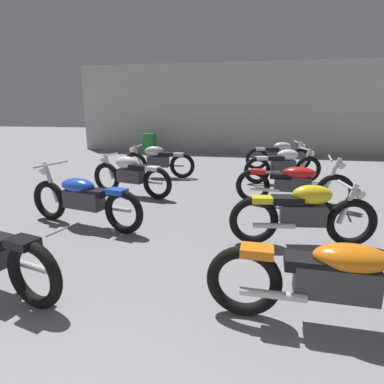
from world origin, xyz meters
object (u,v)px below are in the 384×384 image
object	(u,v)px
motorcycle_left_row_4	(158,161)
motorcycle_right_row_2	(304,213)
motorcycle_left_row_2	(83,198)
oil_drum	(150,144)
motorcycle_right_row_4	(284,165)
motorcycle_left_row_3	(130,175)
motorcycle_right_row_1	(337,279)
motorcycle_right_row_3	(293,183)
motorcycle_right_row_5	(279,155)

from	to	relation	value
motorcycle_left_row_4	motorcycle_right_row_2	size ratio (longest dim) A/B	1.00
motorcycle_left_row_2	oil_drum	xyz separation A→B (m)	(-1.64, 8.20, -0.03)
motorcycle_right_row_2	motorcycle_right_row_4	xyz separation A→B (m)	(0.02, 3.89, 0.00)
motorcycle_left_row_3	motorcycle_right_row_4	world-z (taller)	same
motorcycle_right_row_1	oil_drum	distance (m)	11.23
motorcycle_left_row_2	motorcycle_right_row_3	world-z (taller)	same
motorcycle_left_row_2	oil_drum	world-z (taller)	motorcycle_left_row_2
motorcycle_left_row_4	motorcycle_right_row_1	world-z (taller)	motorcycle_right_row_1
motorcycle_right_row_4	oil_drum	world-z (taller)	motorcycle_right_row_4
motorcycle_left_row_3	motorcycle_right_row_2	bearing A→B (deg)	-31.67
motorcycle_right_row_5	oil_drum	bearing A→B (deg)	152.00
motorcycle_left_row_4	oil_drum	xyz separation A→B (m)	(-1.69, 4.38, -0.03)
motorcycle_left_row_3	motorcycle_right_row_4	size ratio (longest dim) A/B	1.01
motorcycle_left_row_4	motorcycle_right_row_2	bearing A→B (deg)	-50.52
motorcycle_left_row_4	motorcycle_right_row_1	distance (m)	6.57
motorcycle_left_row_2	motorcycle_left_row_3	size ratio (longest dim) A/B	1.10
motorcycle_left_row_4	motorcycle_right_row_4	world-z (taller)	same
motorcycle_right_row_2	motorcycle_left_row_2	bearing A→B (deg)	178.03
motorcycle_right_row_3	oil_drum	bearing A→B (deg)	127.75
motorcycle_right_row_5	motorcycle_left_row_4	bearing A→B (deg)	-151.72
motorcycle_left_row_3	motorcycle_right_row_1	bearing A→B (deg)	-48.78
motorcycle_left_row_4	oil_drum	size ratio (longest dim) A/B	2.32
motorcycle_right_row_4	motorcycle_right_row_1	bearing A→B (deg)	-89.76
motorcycle_right_row_3	motorcycle_right_row_4	distance (m)	2.01
motorcycle_left_row_4	motorcycle_right_row_4	xyz separation A→B (m)	(3.26, -0.05, 0.00)
oil_drum	motorcycle_left_row_2	bearing A→B (deg)	-78.72
motorcycle_left_row_3	motorcycle_left_row_4	xyz separation A→B (m)	(0.02, 1.92, 0.00)
motorcycle_right_row_2	motorcycle_left_row_3	bearing A→B (deg)	148.33
motorcycle_left_row_3	motorcycle_right_row_1	distance (m)	5.01
motorcycle_left_row_3	motorcycle_right_row_5	xyz separation A→B (m)	(3.28, 3.67, 0.00)
motorcycle_left_row_3	oil_drum	distance (m)	6.52
motorcycle_left_row_2	motorcycle_right_row_1	world-z (taller)	same
motorcycle_left_row_4	motorcycle_right_row_4	size ratio (longest dim) A/B	1.03
motorcycle_left_row_3	motorcycle_right_row_2	world-z (taller)	same
motorcycle_right_row_1	motorcycle_right_row_4	distance (m)	5.65
motorcycle_right_row_5	motorcycle_right_row_2	bearing A→B (deg)	-90.17
motorcycle_left_row_3	motorcycle_right_row_3	world-z (taller)	motorcycle_right_row_3
motorcycle_left_row_4	motorcycle_right_row_3	world-z (taller)	motorcycle_right_row_3
motorcycle_left_row_4	motorcycle_right_row_5	bearing A→B (deg)	28.28
motorcycle_right_row_3	motorcycle_right_row_2	bearing A→B (deg)	-91.69
motorcycle_right_row_4	motorcycle_left_row_4	bearing A→B (deg)	179.19
oil_drum	motorcycle_left_row_4	bearing A→B (deg)	-68.92
motorcycle_right_row_4	motorcycle_right_row_5	xyz separation A→B (m)	(-0.00, 1.80, 0.00)
motorcycle_left_row_4	motorcycle_right_row_1	size ratio (longest dim) A/B	0.91
motorcycle_left_row_2	motorcycle_right_row_1	xyz separation A→B (m)	(3.34, -1.87, 0.00)
motorcycle_right_row_5	motorcycle_left_row_2	bearing A→B (deg)	-120.71
motorcycle_right_row_1	oil_drum	size ratio (longest dim) A/B	2.56
motorcycle_left_row_4	motorcycle_right_row_3	xyz separation A→B (m)	(3.30, -2.05, -0.01)
motorcycle_left_row_4	motorcycle_right_row_3	size ratio (longest dim) A/B	0.91
motorcycle_left_row_4	motorcycle_right_row_5	world-z (taller)	same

